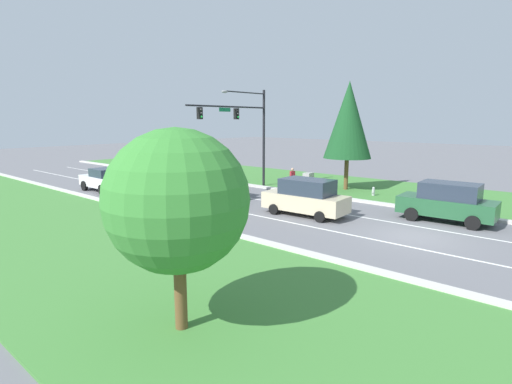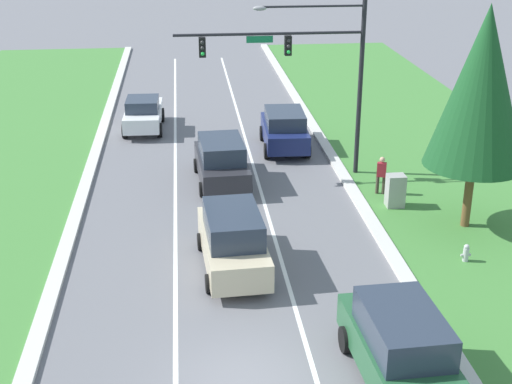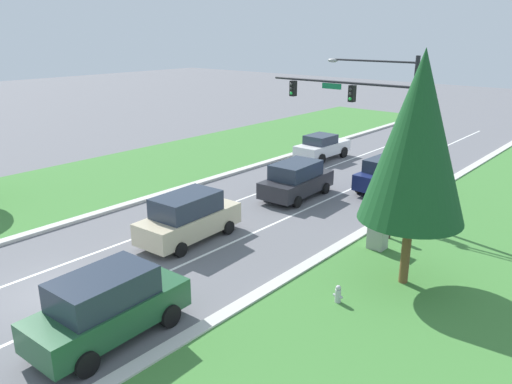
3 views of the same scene
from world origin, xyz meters
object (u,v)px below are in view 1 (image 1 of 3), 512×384
Objects in this scene: traffic_signal_mast at (244,123)px; fire_hydrant at (373,192)px; utility_cabinet at (308,182)px; oak_near_left_tree at (177,201)px; navy_suv at (208,173)px; white_sedan at (104,180)px; forest_suv at (447,202)px; conifer_near_right_tree at (348,120)px; champagne_suv at (306,197)px; pedestrian at (292,177)px; charcoal_suv at (213,184)px.

traffic_signal_mast is 11.43× the size of fire_hydrant.
oak_near_left_tree is (-19.52, -9.11, 2.71)m from utility_cabinet.
navy_suv is 1.00× the size of white_sedan.
white_sedan reaches higher than fire_hydrant.
oak_near_left_tree is (-16.43, 1.77, 2.33)m from forest_suv.
white_sedan is at bearing 132.35° from conifer_near_right_tree.
conifer_near_right_tree is (8.90, 2.27, 4.32)m from champagne_suv.
pedestrian is (6.57, 5.68, -0.11)m from champagne_suv.
pedestrian is 2.41× the size of fire_hydrant.
navy_suv is (3.45, 12.05, -0.03)m from champagne_suv.
forest_suv reaches higher than navy_suv.
champagne_suv is (-3.83, -8.25, -4.11)m from traffic_signal_mast.
pedestrian is 0.32× the size of oak_near_left_tree.
pedestrian is (10.15, -10.28, 0.03)m from white_sedan.
navy_suv is 3.28× the size of utility_cabinet.
charcoal_suv reaches higher than fire_hydrant.
white_sedan is 20.04m from fire_hydrant.
forest_suv is (3.61, -14.35, 0.08)m from charcoal_suv.
pedestrian is at bearing 74.38° from forest_suv.
navy_suv is 8.41m from utility_cabinet.
white_sedan is 3.28× the size of utility_cabinet.
oak_near_left_tree is at bearing -141.83° from traffic_signal_mast.
forest_suv is at bearing -6.15° from oak_near_left_tree.
navy_suv reaches higher than pedestrian.
fire_hydrant is at bearing -49.94° from charcoal_suv.
pedestrian is 6.33m from fire_hydrant.
conifer_near_right_tree is at bearing 18.01° from oak_near_left_tree.
conifer_near_right_tree reaches higher than champagne_suv.
oak_near_left_tree is at bearing -112.31° from white_sedan.
utility_cabinet is 4.95m from fire_hydrant.
fire_hydrant is at bearing -110.89° from conifer_near_right_tree.
conifer_near_right_tree reaches higher than forest_suv.
traffic_signal_mast is 7.85m from conifer_near_right_tree.
navy_suv is 6.56× the size of fire_hydrant.
fire_hydrant is at bearing 120.37° from pedestrian.
traffic_signal_mast reaches higher than forest_suv.
traffic_signal_mast reaches higher than fire_hydrant.
utility_cabinet is 0.27× the size of oak_near_left_tree.
pedestrian is 6.06m from conifer_near_right_tree.
oak_near_left_tree is (-21.63, -7.04, -1.96)m from conifer_near_right_tree.
white_sedan is 0.96× the size of charcoal_suv.
oak_near_left_tree reaches higher than charcoal_suv.
forest_suv is 3.48× the size of utility_cabinet.
conifer_near_right_tree is at bearing -58.65° from navy_suv.
utility_cabinet is at bearing -64.36° from navy_suv.
oak_near_left_tree is (-16.18, -16.81, 2.39)m from navy_suv.
fire_hydrant is (1.28, -6.17, -0.59)m from pedestrian.
oak_near_left_tree is (-20.58, -4.28, 3.07)m from fire_hydrant.
fire_hydrant is at bearing -65.26° from traffic_signal_mast.
forest_suv is 7.37m from fire_hydrant.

